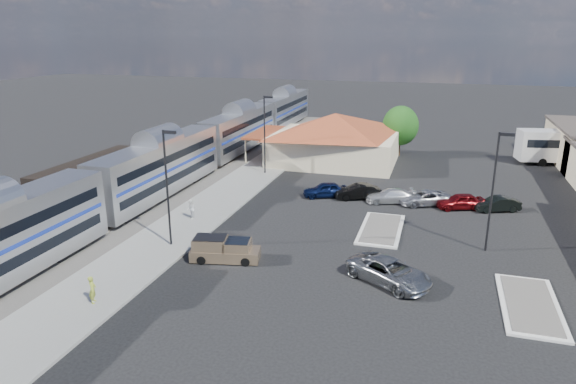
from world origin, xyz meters
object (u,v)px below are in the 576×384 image
(station_depot, at_px, (334,138))
(coach_bus, at_px, (574,145))
(pickup_truck, at_px, (225,250))
(suv, at_px, (389,272))

(station_depot, xyz_separation_m, coach_bus, (28.56, 7.21, -0.70))
(pickup_truck, bearing_deg, suv, -102.31)
(coach_bus, bearing_deg, station_depot, 93.35)
(pickup_truck, distance_m, suv, 11.59)
(station_depot, height_order, coach_bus, station_depot)
(station_depot, bearing_deg, suv, -72.02)
(station_depot, relative_size, coach_bus, 1.36)
(station_depot, relative_size, suv, 3.17)
(station_depot, bearing_deg, pickup_truck, -92.60)
(suv, xyz_separation_m, coach_bus, (18.39, 38.55, 1.63))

